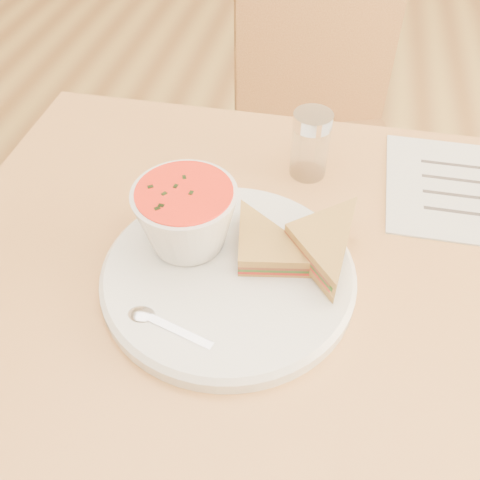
% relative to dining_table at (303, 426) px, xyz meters
% --- Properties ---
extents(dining_table, '(1.00, 0.70, 0.75)m').
position_rel_dining_table_xyz_m(dining_table, '(0.00, 0.00, 0.00)').
color(dining_table, '#9E5931').
rests_on(dining_table, floor).
extents(chair_far, '(0.51, 0.51, 0.89)m').
position_rel_dining_table_xyz_m(chair_far, '(-0.02, 0.64, 0.07)').
color(chair_far, brown).
rests_on(chair_far, floor).
extents(plate, '(0.37, 0.37, 0.02)m').
position_rel_dining_table_xyz_m(plate, '(-0.12, -0.01, 0.38)').
color(plate, white).
rests_on(plate, dining_table).
extents(soup_bowl, '(0.15, 0.15, 0.08)m').
position_rel_dining_table_xyz_m(soup_bowl, '(-0.18, 0.02, 0.43)').
color(soup_bowl, white).
rests_on(soup_bowl, plate).
extents(sandwich_half_a, '(0.12, 0.12, 0.03)m').
position_rel_dining_table_xyz_m(sandwich_half_a, '(-0.11, -0.03, 0.41)').
color(sandwich_half_a, '#B99041').
rests_on(sandwich_half_a, plate).
extents(sandwich_half_b, '(0.15, 0.15, 0.03)m').
position_rel_dining_table_xyz_m(sandwich_half_b, '(-0.06, 0.03, 0.42)').
color(sandwich_half_b, '#B99041').
rests_on(sandwich_half_b, plate).
extents(spoon, '(0.16, 0.08, 0.01)m').
position_rel_dining_table_xyz_m(spoon, '(-0.15, -0.11, 0.40)').
color(spoon, silver).
rests_on(spoon, plate).
extents(condiment_shaker, '(0.06, 0.06, 0.10)m').
position_rel_dining_table_xyz_m(condiment_shaker, '(-0.05, 0.21, 0.42)').
color(condiment_shaker, silver).
rests_on(condiment_shaker, dining_table).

